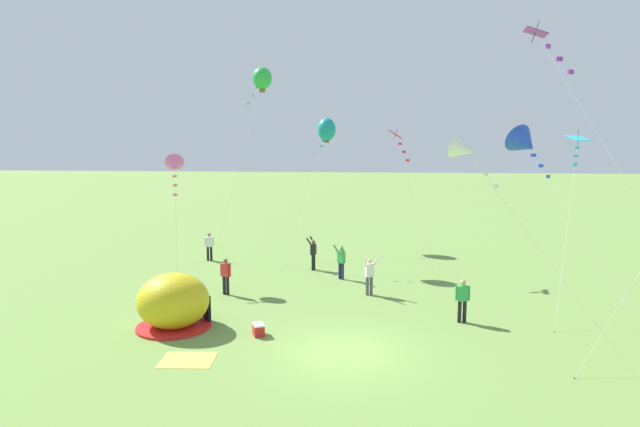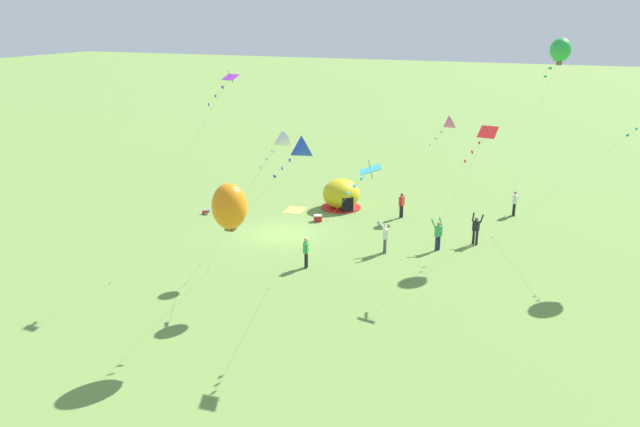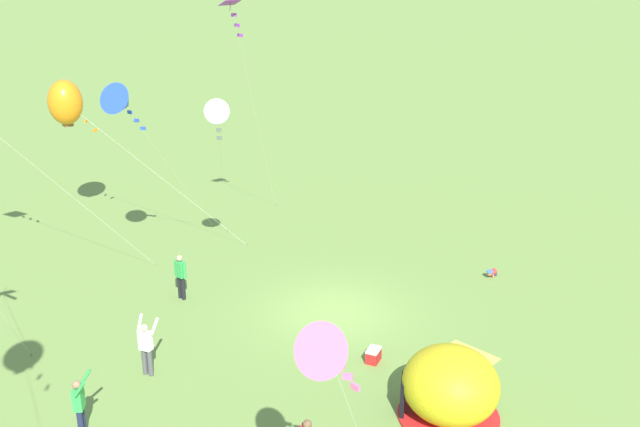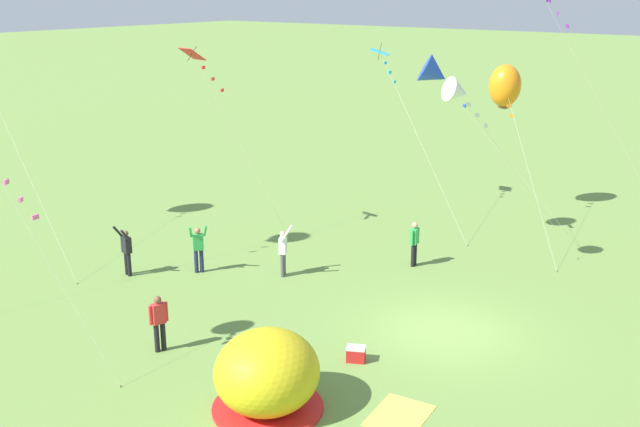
% 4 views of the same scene
% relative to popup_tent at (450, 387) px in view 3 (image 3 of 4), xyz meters
% --- Properties ---
extents(ground_plane, '(300.00, 300.00, 0.00)m').
position_rel_popup_tent_xyz_m(ground_plane, '(6.60, -1.48, -1.00)').
color(ground_plane, olive).
extents(popup_tent, '(2.81, 2.81, 2.10)m').
position_rel_popup_tent_xyz_m(popup_tent, '(0.00, 0.00, 0.00)').
color(popup_tent, gold).
rests_on(popup_tent, ground).
extents(picnic_blanket, '(1.85, 1.50, 0.01)m').
position_rel_popup_tent_xyz_m(picnic_blanket, '(1.71, -2.82, -0.99)').
color(picnic_blanket, gold).
rests_on(picnic_blanket, ground).
extents(cooler_box, '(0.56, 0.64, 0.44)m').
position_rel_popup_tent_xyz_m(cooler_box, '(3.40, -0.37, -0.78)').
color(cooler_box, red).
rests_on(cooler_box, ground).
extents(toddler_crawling, '(0.31, 0.55, 0.32)m').
position_rel_popup_tent_xyz_m(toddler_crawling, '(4.92, -8.09, -0.82)').
color(toddler_crawling, red).
rests_on(toddler_crawling, ground).
extents(person_watching_sky, '(0.72, 0.68, 1.89)m').
position_rel_popup_tent_xyz_m(person_watching_sky, '(5.61, 8.12, 0.00)').
color(person_watching_sky, '#1E2347').
rests_on(person_watching_sky, ground).
extents(person_strolling, '(0.58, 0.30, 1.72)m').
position_rel_popup_tent_xyz_m(person_strolling, '(10.96, 2.09, -0.03)').
color(person_strolling, black).
rests_on(person_strolling, ground).
extents(person_flying_kite, '(0.72, 0.64, 1.89)m').
position_rel_popup_tent_xyz_m(person_flying_kite, '(7.20, 5.39, 0.00)').
color(person_flying_kite, '#4C4C51').
rests_on(person_flying_kite, ground).
extents(kite_orange, '(6.42, 5.68, 6.86)m').
position_rel_popup_tent_xyz_m(kite_orange, '(19.25, 2.44, 4.91)').
color(kite_orange, silver).
rests_on(kite_orange, ground).
extents(kite_blue, '(4.00, 6.18, 7.71)m').
position_rel_popup_tent_xyz_m(kite_blue, '(13.17, 2.72, 5.98)').
color(kite_blue, silver).
rests_on(kite_blue, ground).
extents(kite_white, '(5.42, 3.79, 7.28)m').
position_rel_popup_tent_xyz_m(kite_white, '(10.60, 0.44, 5.75)').
color(kite_white, silver).
rests_on(kite_white, ground).
extents(kite_pink, '(1.91, 3.56, 6.57)m').
position_rel_popup_tent_xyz_m(kite_pink, '(-2.75, 6.67, 4.96)').
color(kite_pink, silver).
rests_on(kite_pink, ground).
extents(kite_purple, '(4.82, 5.38, 10.51)m').
position_rel_popup_tent_xyz_m(kite_purple, '(12.54, -1.66, 8.66)').
color(kite_purple, silver).
rests_on(kite_purple, ground).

